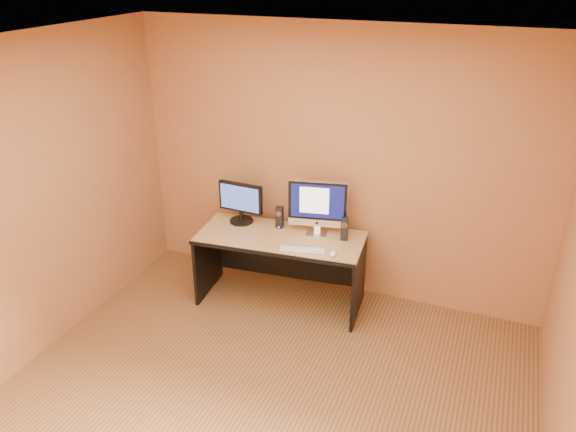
{
  "coord_description": "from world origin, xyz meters",
  "views": [
    {
      "loc": [
        1.41,
        -2.78,
        3.11
      ],
      "look_at": [
        -0.27,
        1.42,
        0.99
      ],
      "focal_mm": 35.0,
      "sensor_mm": 36.0,
      "label": 1
    }
  ],
  "objects": [
    {
      "name": "floor",
      "position": [
        0.0,
        0.0,
        0.0
      ],
      "size": [
        4.0,
        4.0,
        0.0
      ],
      "primitive_type": "plane",
      "color": "brown",
      "rests_on": "ground"
    },
    {
      "name": "walls",
      "position": [
        0.0,
        0.0,
        1.3
      ],
      "size": [
        4.0,
        4.0,
        2.6
      ],
      "primitive_type": null,
      "color": "olive",
      "rests_on": "ground"
    },
    {
      "name": "ceiling",
      "position": [
        0.0,
        0.0,
        2.6
      ],
      "size": [
        4.0,
        4.0,
        0.0
      ],
      "primitive_type": "plane",
      "color": "white",
      "rests_on": "walls"
    },
    {
      "name": "desk",
      "position": [
        -0.38,
        1.52,
        0.36
      ],
      "size": [
        1.6,
        0.81,
        0.71
      ],
      "primitive_type": null,
      "rotation": [
        0.0,
        0.0,
        0.09
      ],
      "color": "tan",
      "rests_on": "ground"
    },
    {
      "name": "imac",
      "position": [
        -0.09,
        1.69,
        0.98
      ],
      "size": [
        0.58,
        0.31,
        0.53
      ],
      "primitive_type": null,
      "rotation": [
        0.0,
        0.0,
        0.2
      ],
      "color": "silver",
      "rests_on": "desk"
    },
    {
      "name": "second_monitor",
      "position": [
        -0.86,
        1.67,
        0.92
      ],
      "size": [
        0.47,
        0.25,
        0.4
      ],
      "primitive_type": null,
      "rotation": [
        0.0,
        0.0,
        -0.05
      ],
      "color": "black",
      "rests_on": "desk"
    },
    {
      "name": "speaker_left",
      "position": [
        -0.46,
        1.69,
        0.82
      ],
      "size": [
        0.07,
        0.08,
        0.21
      ],
      "primitive_type": null,
      "rotation": [
        0.0,
        0.0,
        0.12
      ],
      "color": "black",
      "rests_on": "desk"
    },
    {
      "name": "speaker_right",
      "position": [
        0.19,
        1.68,
        0.82
      ],
      "size": [
        0.08,
        0.08,
        0.21
      ],
      "primitive_type": null,
      "rotation": [
        0.0,
        0.0,
        0.19
      ],
      "color": "black",
      "rests_on": "desk"
    },
    {
      "name": "keyboard",
      "position": [
        -0.1,
        1.33,
        0.72
      ],
      "size": [
        0.43,
        0.2,
        0.02
      ],
      "primitive_type": "cube",
      "rotation": [
        0.0,
        0.0,
        0.23
      ],
      "color": "silver",
      "rests_on": "desk"
    },
    {
      "name": "mouse",
      "position": [
        0.18,
        1.35,
        0.73
      ],
      "size": [
        0.08,
        0.11,
        0.03
      ],
      "primitive_type": "ellipsoid",
      "rotation": [
        0.0,
        0.0,
        0.25
      ],
      "color": "white",
      "rests_on": "desk"
    },
    {
      "name": "cable_a",
      "position": [
        -0.09,
        1.8,
        0.72
      ],
      "size": [
        0.06,
        0.21,
        0.01
      ],
      "primitive_type": "cylinder",
      "rotation": [
        1.57,
        0.0,
        0.25
      ],
      "color": "black",
      "rests_on": "desk"
    },
    {
      "name": "cable_b",
      "position": [
        -0.14,
        1.79,
        0.72
      ],
      "size": [
        0.06,
        0.17,
        0.01
      ],
      "primitive_type": "cylinder",
      "rotation": [
        1.57,
        0.0,
        -0.32
      ],
      "color": "black",
      "rests_on": "desk"
    }
  ]
}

